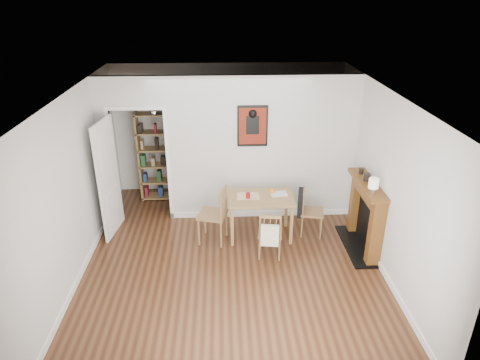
{
  "coord_description": "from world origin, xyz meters",
  "views": [
    {
      "loc": [
        -0.12,
        -5.62,
        3.94
      ],
      "look_at": [
        0.15,
        0.6,
        1.08
      ],
      "focal_mm": 32.0,
      "sensor_mm": 36.0,
      "label": 1
    }
  ],
  "objects_px": {
    "notebook": "(279,194)",
    "chair_front": "(270,233)",
    "ceramic_jar_a": "(367,177)",
    "dining_table": "(261,202)",
    "fireplace": "(366,214)",
    "ceramic_jar_b": "(361,171)",
    "red_glass": "(248,196)",
    "bookshelf": "(158,157)",
    "mantel_lamp": "(374,184)",
    "orange_fruit": "(272,191)",
    "chair_left": "(212,215)",
    "chair_right": "(311,212)"
  },
  "relations": [
    {
      "from": "chair_right",
      "to": "bookshelf",
      "type": "bearing_deg",
      "value": 151.46
    },
    {
      "from": "notebook",
      "to": "ceramic_jar_a",
      "type": "relative_size",
      "value": 2.27
    },
    {
      "from": "notebook",
      "to": "ceramic_jar_b",
      "type": "relative_size",
      "value": 2.89
    },
    {
      "from": "dining_table",
      "to": "chair_left",
      "type": "bearing_deg",
      "value": -171.2
    },
    {
      "from": "chair_left",
      "to": "ceramic_jar_a",
      "type": "relative_size",
      "value": 8.14
    },
    {
      "from": "dining_table",
      "to": "ceramic_jar_b",
      "type": "distance_m",
      "value": 1.7
    },
    {
      "from": "red_glass",
      "to": "notebook",
      "type": "xyz_separation_m",
      "value": [
        0.52,
        0.13,
        -0.04
      ]
    },
    {
      "from": "dining_table",
      "to": "chair_left",
      "type": "distance_m",
      "value": 0.83
    },
    {
      "from": "chair_front",
      "to": "fireplace",
      "type": "height_order",
      "value": "fireplace"
    },
    {
      "from": "fireplace",
      "to": "chair_right",
      "type": "bearing_deg",
      "value": 150.53
    },
    {
      "from": "dining_table",
      "to": "notebook",
      "type": "bearing_deg",
      "value": 15.81
    },
    {
      "from": "chair_front",
      "to": "notebook",
      "type": "bearing_deg",
      "value": 73.01
    },
    {
      "from": "orange_fruit",
      "to": "notebook",
      "type": "bearing_deg",
      "value": -22.45
    },
    {
      "from": "chair_front",
      "to": "ceramic_jar_a",
      "type": "distance_m",
      "value": 1.74
    },
    {
      "from": "fireplace",
      "to": "mantel_lamp",
      "type": "height_order",
      "value": "mantel_lamp"
    },
    {
      "from": "dining_table",
      "to": "ceramic_jar_a",
      "type": "distance_m",
      "value": 1.74
    },
    {
      "from": "fireplace",
      "to": "bookshelf",
      "type": "bearing_deg",
      "value": 151.25
    },
    {
      "from": "mantel_lamp",
      "to": "ceramic_jar_b",
      "type": "bearing_deg",
      "value": 86.39
    },
    {
      "from": "ceramic_jar_b",
      "to": "notebook",
      "type": "bearing_deg",
      "value": 172.9
    },
    {
      "from": "bookshelf",
      "to": "notebook",
      "type": "bearing_deg",
      "value": -33.25
    },
    {
      "from": "notebook",
      "to": "chair_front",
      "type": "bearing_deg",
      "value": -106.99
    },
    {
      "from": "chair_front",
      "to": "mantel_lamp",
      "type": "relative_size",
      "value": 3.47
    },
    {
      "from": "chair_front",
      "to": "red_glass",
      "type": "relative_size",
      "value": 8.47
    },
    {
      "from": "chair_left",
      "to": "ceramic_jar_b",
      "type": "relative_size",
      "value": 10.37
    },
    {
      "from": "ceramic_jar_a",
      "to": "bookshelf",
      "type": "bearing_deg",
      "value": 151.91
    },
    {
      "from": "fireplace",
      "to": "ceramic_jar_a",
      "type": "bearing_deg",
      "value": 120.36
    },
    {
      "from": "ceramic_jar_a",
      "to": "chair_right",
      "type": "bearing_deg",
      "value": 153.62
    },
    {
      "from": "chair_left",
      "to": "ceramic_jar_a",
      "type": "height_order",
      "value": "ceramic_jar_a"
    },
    {
      "from": "chair_front",
      "to": "red_glass",
      "type": "height_order",
      "value": "red_glass"
    },
    {
      "from": "dining_table",
      "to": "fireplace",
      "type": "distance_m",
      "value": 1.71
    },
    {
      "from": "bookshelf",
      "to": "dining_table",
      "type": "bearing_deg",
      "value": -39.03
    },
    {
      "from": "mantel_lamp",
      "to": "chair_right",
      "type": "bearing_deg",
      "value": 130.72
    },
    {
      "from": "chair_left",
      "to": "dining_table",
      "type": "bearing_deg",
      "value": 8.8
    },
    {
      "from": "chair_left",
      "to": "bookshelf",
      "type": "height_order",
      "value": "bookshelf"
    },
    {
      "from": "dining_table",
      "to": "ceramic_jar_a",
      "type": "relative_size",
      "value": 9.07
    },
    {
      "from": "dining_table",
      "to": "fireplace",
      "type": "height_order",
      "value": "fireplace"
    },
    {
      "from": "red_glass",
      "to": "ceramic_jar_b",
      "type": "xyz_separation_m",
      "value": [
        1.82,
        -0.03,
        0.42
      ]
    },
    {
      "from": "ceramic_jar_a",
      "to": "dining_table",
      "type": "bearing_deg",
      "value": 168.05
    },
    {
      "from": "chair_front",
      "to": "red_glass",
      "type": "xyz_separation_m",
      "value": [
        -0.31,
        0.55,
        0.38
      ]
    },
    {
      "from": "ceramic_jar_a",
      "to": "fireplace",
      "type": "bearing_deg",
      "value": -59.64
    },
    {
      "from": "chair_left",
      "to": "ceramic_jar_a",
      "type": "bearing_deg",
      "value": -5.12
    },
    {
      "from": "dining_table",
      "to": "mantel_lamp",
      "type": "xyz_separation_m",
      "value": [
        1.56,
        -0.78,
        0.65
      ]
    },
    {
      "from": "orange_fruit",
      "to": "mantel_lamp",
      "type": "height_order",
      "value": "mantel_lamp"
    },
    {
      "from": "orange_fruit",
      "to": "ceramic_jar_a",
      "type": "height_order",
      "value": "ceramic_jar_a"
    },
    {
      "from": "chair_front",
      "to": "ceramic_jar_b",
      "type": "xyz_separation_m",
      "value": [
        1.51,
        0.52,
        0.8
      ]
    },
    {
      "from": "orange_fruit",
      "to": "ceramic_jar_a",
      "type": "bearing_deg",
      "value": -18.54
    },
    {
      "from": "orange_fruit",
      "to": "notebook",
      "type": "xyz_separation_m",
      "value": [
        0.1,
        -0.04,
        -0.03
      ]
    },
    {
      "from": "chair_front",
      "to": "orange_fruit",
      "type": "relative_size",
      "value": 9.77
    },
    {
      "from": "ceramic_jar_b",
      "to": "red_glass",
      "type": "bearing_deg",
      "value": 179.02
    },
    {
      "from": "dining_table",
      "to": "chair_front",
      "type": "relative_size",
      "value": 1.35
    }
  ]
}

